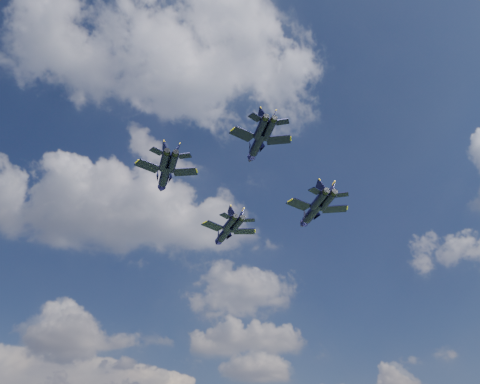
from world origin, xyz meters
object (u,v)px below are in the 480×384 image
object	(u,v)px
jet_slot	(257,144)
jet_right	(312,213)
jet_left	(165,176)
jet_lead	(225,233)

from	to	relation	value
jet_slot	jet_right	bearing A→B (deg)	47.55
jet_right	jet_slot	size ratio (longest dim) A/B	1.26
jet_left	jet_slot	distance (m)	20.25
jet_right	jet_slot	xyz separation A→B (m)	(-15.48, -21.39, 0.56)
jet_lead	jet_right	distance (m)	20.84
jet_lead	jet_left	world-z (taller)	jet_left
jet_lead	jet_right	xyz separation A→B (m)	(17.50, -11.31, 0.53)
jet_slot	jet_left	bearing A→B (deg)	134.56
jet_left	jet_right	world-z (taller)	jet_left
jet_lead	jet_slot	size ratio (longest dim) A/B	1.20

